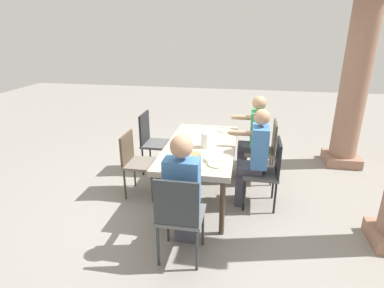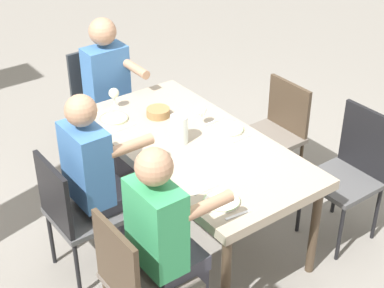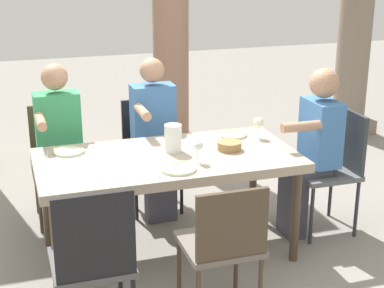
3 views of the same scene
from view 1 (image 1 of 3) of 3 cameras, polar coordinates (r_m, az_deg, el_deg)
ground_plane at (r=4.44m, az=1.48°, el=-9.25°), size 16.00×16.00×0.00m
dining_table at (r=4.14m, az=1.56°, el=-1.02°), size 1.79×0.90×0.75m
chair_west_north at (r=4.79m, az=13.16°, el=-0.61°), size 0.44×0.44×0.92m
chair_west_south at (r=4.98m, az=-7.27°, el=0.93°), size 0.44×0.44×0.96m
chair_mid_north at (r=4.10m, az=13.51°, el=-4.41°), size 0.44×0.44×0.90m
chair_mid_south at (r=4.33m, az=-10.07°, el=-2.79°), size 0.44×0.44×0.87m
chair_head_east at (r=3.05m, az=-2.33°, el=-12.42°), size 0.44×0.44×0.95m
diner_woman_green at (r=4.02m, az=11.11°, el=-2.07°), size 0.35×0.49×1.29m
diner_man_white at (r=3.14m, az=-1.64°, el=-8.23°), size 0.50×0.35×1.28m
diner_guest_third at (r=4.72m, az=10.91°, el=1.44°), size 0.35×0.49×1.29m
stone_column_near at (r=5.63m, az=27.40°, el=9.68°), size 0.55×0.55×2.77m
plate_0 at (r=4.69m, az=6.05°, el=2.42°), size 0.22×0.22×0.02m
fork_0 at (r=4.83m, az=6.19°, el=2.90°), size 0.04×0.17×0.01m
spoon_0 at (r=4.55m, az=5.90°, el=1.77°), size 0.02×0.17×0.01m
plate_1 at (r=4.17m, az=-2.31°, el=0.20°), size 0.23×0.23×0.02m
wine_glass_1 at (r=3.96m, az=-1.43°, el=0.70°), size 0.07×0.07×0.15m
fork_1 at (r=4.31m, az=-1.88°, el=0.81°), size 0.02×0.17×0.01m
spoon_1 at (r=4.04m, az=-2.77°, el=-0.61°), size 0.03×0.17×0.01m
plate_2 at (r=3.54m, az=4.48°, el=-3.69°), size 0.20×0.20×0.02m
wine_glass_2 at (r=3.36m, az=2.55°, el=-3.01°), size 0.08×0.08×0.16m
fork_2 at (r=3.68m, az=4.72°, el=-2.83°), size 0.02×0.17×0.01m
spoon_2 at (r=3.41m, az=4.21°, el=-4.81°), size 0.03×0.17×0.01m
water_pitcher at (r=4.02m, az=2.48°, el=0.60°), size 0.12×0.12×0.20m
bread_basket at (r=3.70m, az=0.29°, el=-2.18°), size 0.17×0.17×0.06m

